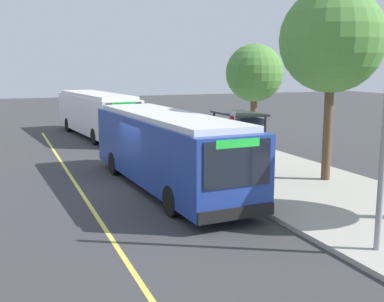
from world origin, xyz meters
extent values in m
plane|color=#38383A|center=(0.00, 0.00, 0.00)|extent=(120.00, 120.00, 0.00)
cube|color=#A8A399|center=(0.00, 6.00, 0.07)|extent=(44.00, 6.40, 0.15)
cube|color=#E0D64C|center=(0.00, -2.20, 0.00)|extent=(36.00, 0.14, 0.01)
cube|color=navy|center=(0.48, 1.00, 1.55)|extent=(11.04, 3.15, 2.40)
cube|color=silver|center=(0.48, 1.00, 2.85)|extent=(10.15, 2.85, 0.20)
cube|color=black|center=(5.94, 1.30, 1.98)|extent=(0.16, 2.17, 1.34)
cube|color=black|center=(0.41, 2.29, 1.84)|extent=(9.59, 0.57, 1.06)
cube|color=yellow|center=(0.41, 2.29, 0.57)|extent=(10.35, 0.61, 0.28)
cube|color=#26D83F|center=(5.94, 1.30, 2.57)|extent=(0.11, 1.40, 0.24)
cube|color=black|center=(5.95, 1.31, 0.53)|extent=(0.22, 2.50, 0.36)
cylinder|color=black|center=(3.79, 2.34, 0.50)|extent=(1.01, 0.34, 1.00)
cylinder|color=black|center=(3.92, 0.04, 0.50)|extent=(1.01, 0.34, 1.00)
cylinder|color=black|center=(-2.85, 1.97, 0.50)|extent=(1.01, 0.34, 1.00)
cylinder|color=black|center=(-2.73, -0.34, 0.50)|extent=(1.01, 0.34, 1.00)
cube|color=white|center=(-14.97, 1.17, 1.55)|extent=(11.36, 3.73, 2.40)
cube|color=silver|center=(-14.97, 1.17, 2.85)|extent=(10.45, 3.38, 0.20)
cube|color=black|center=(-9.41, 1.77, 1.98)|extent=(0.27, 2.16, 1.34)
cube|color=black|center=(-15.11, 2.45, 1.84)|extent=(9.76, 1.09, 1.06)
cube|color=#197259|center=(-15.11, 2.46, 0.57)|extent=(10.54, 1.16, 0.28)
cube|color=#26D83F|center=(-9.40, 1.77, 2.57)|extent=(0.18, 1.40, 0.24)
cube|color=black|center=(-9.39, 1.77, 0.53)|extent=(0.35, 2.49, 0.36)
cylinder|color=black|center=(-11.65, 2.69, 0.50)|extent=(1.02, 0.39, 1.00)
cylinder|color=black|center=(-11.41, 0.39, 0.50)|extent=(1.02, 0.39, 1.00)
cylinder|color=black|center=(-18.42, 1.96, 0.50)|extent=(1.02, 0.39, 1.00)
cylinder|color=black|center=(-18.17, -0.34, 0.50)|extent=(1.02, 0.39, 1.00)
cylinder|color=#333338|center=(-0.47, 5.92, 1.35)|extent=(0.10, 0.10, 2.40)
cylinder|color=#333338|center=(-0.47, 4.62, 1.35)|extent=(0.10, 0.10, 2.40)
cylinder|color=#333338|center=(-3.07, 5.92, 1.35)|extent=(0.10, 0.10, 2.40)
cylinder|color=#333338|center=(-3.07, 4.62, 1.35)|extent=(0.10, 0.10, 2.40)
cube|color=#333338|center=(-1.77, 5.27, 2.59)|extent=(2.90, 1.60, 0.08)
cube|color=#4C606B|center=(-1.77, 5.92, 1.35)|extent=(2.47, 0.04, 2.16)
cube|color=navy|center=(-3.07, 5.27, 1.30)|extent=(0.06, 1.11, 1.82)
cube|color=brown|center=(-1.54, 5.28, 0.60)|extent=(1.60, 0.44, 0.06)
cube|color=brown|center=(-1.54, 5.52, 0.88)|extent=(1.60, 0.05, 0.44)
cube|color=#333338|center=(-2.26, 5.28, 0.38)|extent=(0.08, 0.40, 0.45)
cube|color=#333338|center=(-0.82, 5.28, 0.38)|extent=(0.08, 0.40, 0.45)
cylinder|color=#333338|center=(0.42, 3.89, 1.55)|extent=(0.07, 0.07, 2.80)
cube|color=white|center=(0.42, 3.87, 2.65)|extent=(0.44, 0.03, 0.56)
cube|color=red|center=(0.42, 3.86, 2.65)|extent=(0.40, 0.01, 0.16)
cylinder|color=brown|center=(2.01, 7.35, 2.17)|extent=(0.36, 0.36, 4.03)
sphere|color=#4C8438|center=(2.01, 7.35, 5.72)|extent=(4.10, 4.10, 4.10)
cylinder|color=brown|center=(-5.30, 7.99, 1.68)|extent=(0.36, 0.36, 3.06)
sphere|color=#4C8438|center=(-5.30, 7.99, 4.37)|extent=(3.11, 3.11, 3.11)
camera|label=1|loc=(17.81, -4.78, 4.67)|focal=44.92mm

